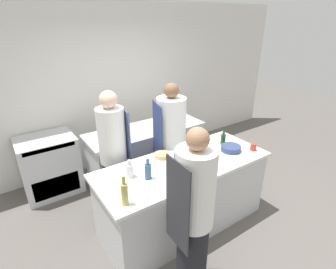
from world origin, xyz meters
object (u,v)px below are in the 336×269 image
Objects in this scene: oven_range at (50,165)px; bowl_mixing_large at (202,149)px; bottle_sauce at (125,193)px; bottle_cooking_oil at (148,171)px; chef_at_pass_far at (171,145)px; bowl_prep_small at (184,157)px; chef_at_stove at (114,156)px; bowl_wooden_salad at (162,155)px; bottle_vinegar at (130,170)px; chef_at_prep_near at (193,216)px; bowl_ceramic_blue at (231,148)px; bottle_olive_oil at (176,173)px; cup at (253,147)px; bottle_wine at (223,139)px.

bowl_mixing_large is (1.63, -1.64, 0.51)m from oven_range.
bottle_cooking_oil is at bearing 32.06° from bottle_sauce.
chef_at_pass_far reaches higher than oven_range.
chef_at_pass_far is 6.80× the size of bowl_prep_small.
bowl_prep_small is (0.66, -0.64, 0.07)m from chef_at_stove.
bowl_prep_small is 1.37× the size of bowl_wooden_salad.
bottle_vinegar is (-0.87, -0.45, 0.12)m from chef_at_pass_far.
bowl_mixing_large is at bearing 16.99° from bottle_sauce.
bottle_sauce is 1.11× the size of bowl_mixing_large.
chef_at_prep_near is 6.72× the size of bowl_ceramic_blue.
bottle_olive_oil is 2.82× the size of cup.
cup is at bearing 0.16° from bottle_olive_oil.
cup is (0.76, -0.80, 0.08)m from chef_at_pass_far.
chef_at_stove reaches higher than bottle_cooking_oil.
bottle_vinegar is at bearing -179.96° from bottle_wine.
bowl_mixing_large is (-0.37, 0.00, -0.04)m from bottle_wine.
bottle_wine is 0.38m from bowl_mixing_large.
oven_range is 4.38× the size of bottle_vinegar.
chef_at_prep_near is 0.89m from bottle_vinegar.
bottle_sauce is 1.37m from bowl_mixing_large.
bottle_olive_oil is 0.56m from bowl_wooden_salad.
bowl_wooden_salad is (0.78, 0.57, -0.10)m from bottle_sauce.
bowl_ceramic_blue is 1.38× the size of bowl_wooden_salad.
chef_at_stove is 9.23× the size of bowl_wooden_salad.
bottle_olive_oil reaches higher than bottle_wine.
oven_range is 2.01m from bottle_cooking_oil.
cup reaches higher than oven_range.
oven_range is 3.24× the size of bowl_mixing_large.
chef_at_stove is 8.45× the size of bottle_wine.
oven_range is 2.37m from bowl_mixing_large.
bottle_olive_oil is 0.78m from bowl_mixing_large.
oven_range is 3.50× the size of bowl_prep_small.
chef_at_stove is 6.24× the size of bowl_mixing_large.
chef_at_pass_far reaches higher than bowl_ceramic_blue.
oven_range is at bearing 126.93° from bowl_wooden_salad.
chef_at_prep_near is at bearing -134.91° from bowl_mixing_large.
bottle_olive_oil is 1.26m from cup.
chef_at_prep_near reaches higher than bottle_cooking_oil.
bottle_olive_oil is at bearing -137.81° from bowl_prep_small.
bottle_vinegar is 0.74× the size of bowl_mixing_large.
oven_range is 2.65m from bottle_wine.
chef_at_pass_far is (1.44, -1.19, 0.43)m from oven_range.
chef_at_prep_near is 6.74× the size of bowl_prep_small.
bowl_ceramic_blue is (1.63, 0.20, -0.09)m from bottle_sauce.
bottle_wine is at bearing 75.47° from bowl_ceramic_blue.
bowl_mixing_large is at bearing 0.14° from bottle_vinegar.
bottle_vinegar reaches higher than bowl_prep_small.
bottle_olive_oil is 1.03× the size of bowl_prep_small.
bowl_ceramic_blue is at bearing 9.04° from bottle_olive_oil.
oven_range is 2.18m from bowl_prep_small.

